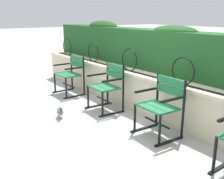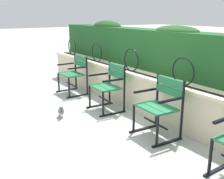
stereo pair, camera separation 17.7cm
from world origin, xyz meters
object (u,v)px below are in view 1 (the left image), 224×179
object	(u,v)px
park_chair_leftmost	(71,73)
park_chair_centre_right	(161,105)
park_chair_centre_left	(108,86)
pigeon_near_chairs	(60,112)

from	to	relation	value
park_chair_leftmost	park_chair_centre_right	distance (m)	2.64
park_chair_centre_left	park_chair_centre_right	distance (m)	1.32
park_chair_centre_left	pigeon_near_chairs	bearing A→B (deg)	-98.77
park_chair_centre_left	pigeon_near_chairs	distance (m)	0.97
park_chair_centre_right	park_chair_leftmost	bearing A→B (deg)	-179.04
park_chair_centre_left	pigeon_near_chairs	size ratio (longest dim) A/B	2.96
park_chair_centre_left	park_chair_centre_right	world-z (taller)	park_chair_centre_right
park_chair_leftmost	park_chair_centre_left	distance (m)	1.32
park_chair_leftmost	pigeon_near_chairs	distance (m)	1.50
park_chair_centre_left	park_chair_centre_right	size ratio (longest dim) A/B	0.99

